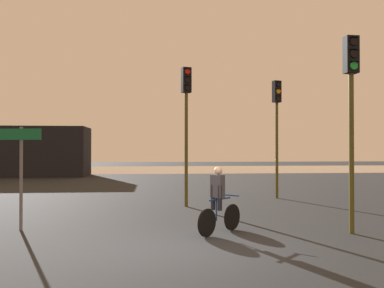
{
  "coord_description": "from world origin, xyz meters",
  "views": [
    {
      "loc": [
        -0.77,
        -8.53,
        2.03
      ],
      "look_at": [
        0.5,
        5.0,
        2.2
      ],
      "focal_mm": 40.0,
      "sensor_mm": 36.0,
      "label": 1
    }
  ],
  "objects_px": {
    "traffic_light_center": "(186,111)",
    "traffic_light_near_right": "(351,97)",
    "direction_sign_post": "(21,163)",
    "cyclist": "(218,200)",
    "traffic_light_far_right": "(277,117)"
  },
  "relations": [
    {
      "from": "traffic_light_center",
      "to": "traffic_light_near_right",
      "type": "distance_m",
      "value": 6.33
    },
    {
      "from": "direction_sign_post",
      "to": "cyclist",
      "type": "xyz_separation_m",
      "value": [
        4.87,
        -0.91,
        -0.88
      ]
    },
    {
      "from": "cyclist",
      "to": "traffic_light_center",
      "type": "bearing_deg",
      "value": 138.68
    },
    {
      "from": "traffic_light_center",
      "to": "traffic_light_far_right",
      "type": "bearing_deg",
      "value": -166.62
    },
    {
      "from": "direction_sign_post",
      "to": "traffic_light_far_right",
      "type": "bearing_deg",
      "value": -131.09
    },
    {
      "from": "traffic_light_far_right",
      "to": "direction_sign_post",
      "type": "bearing_deg",
      "value": 19.27
    },
    {
      "from": "direction_sign_post",
      "to": "cyclist",
      "type": "distance_m",
      "value": 5.03
    },
    {
      "from": "traffic_light_center",
      "to": "direction_sign_post",
      "type": "bearing_deg",
      "value": 25.98
    },
    {
      "from": "traffic_light_near_right",
      "to": "direction_sign_post",
      "type": "relative_size",
      "value": 1.84
    },
    {
      "from": "traffic_light_far_right",
      "to": "direction_sign_post",
      "type": "distance_m",
      "value": 10.66
    },
    {
      "from": "direction_sign_post",
      "to": "traffic_light_near_right",
      "type": "bearing_deg",
      "value": -175.94
    },
    {
      "from": "traffic_light_far_right",
      "to": "traffic_light_near_right",
      "type": "height_order",
      "value": "traffic_light_far_right"
    },
    {
      "from": "traffic_light_far_right",
      "to": "cyclist",
      "type": "height_order",
      "value": "traffic_light_far_right"
    },
    {
      "from": "direction_sign_post",
      "to": "traffic_light_center",
      "type": "bearing_deg",
      "value": -125.69
    },
    {
      "from": "traffic_light_far_right",
      "to": "traffic_light_center",
      "type": "bearing_deg",
      "value": 12.08
    }
  ]
}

